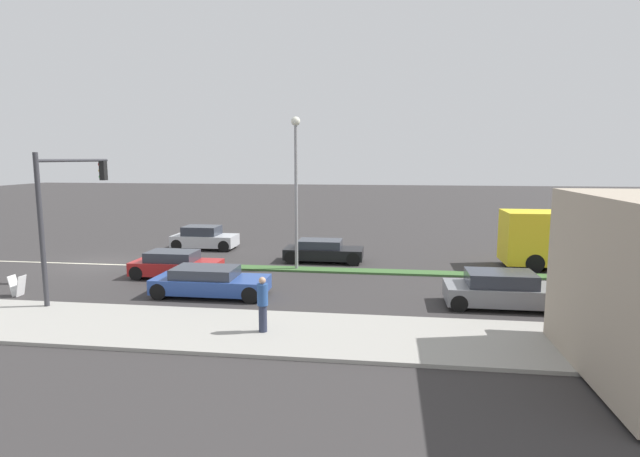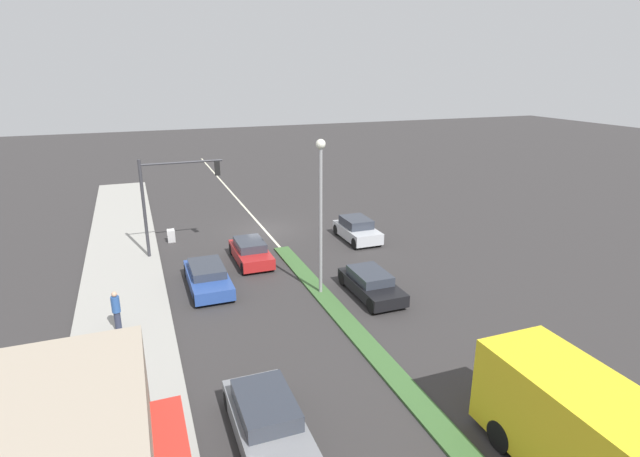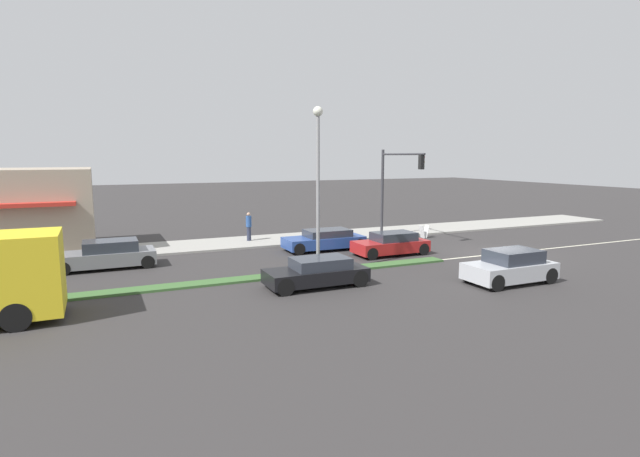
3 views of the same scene
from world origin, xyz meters
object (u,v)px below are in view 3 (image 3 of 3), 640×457
Objects in this scene: traffic_signal_main at (395,179)px; hatchback_red at (391,244)px; suv_black at (317,272)px; warning_aframe_sign at (424,232)px; sedan_silver at (510,267)px; coupe_blue at (325,240)px; street_lamp at (318,168)px; pedestrian at (249,226)px; suv_grey at (107,255)px.

traffic_signal_main is 5.77m from hatchback_red.
suv_black is (-8.32, 8.98, -3.31)m from traffic_signal_main.
sedan_silver is (-11.11, 3.64, 0.25)m from warning_aframe_sign.
coupe_blue is 10.78m from sedan_silver.
coupe_blue is (5.00, -2.63, -4.20)m from street_lamp.
pedestrian is 11.36m from suv_black.
pedestrian is (3.02, 8.57, -2.86)m from traffic_signal_main.
sedan_silver is (-10.00, -15.43, 0.03)m from suv_grey.
warning_aframe_sign is at bearing -51.88° from hatchback_red.
traffic_signal_main is at bearing -86.16° from suv_grey.
coupe_blue is at bearing -141.94° from pedestrian.
coupe_blue is (0.00, -11.42, -0.06)m from suv_grey.
pedestrian reaches higher than warning_aframe_sign.
suv_black is 0.91× the size of coupe_blue.
street_lamp reaches higher than suv_grey.
traffic_signal_main is 6.69× the size of warning_aframe_sign.
street_lamp reaches higher than traffic_signal_main.
warning_aframe_sign is 14.04m from suv_black.
suv_black is 8.17m from sedan_silver.
traffic_signal_main reaches higher than coupe_blue.
street_lamp is 1.93× the size of sedan_silver.
suv_black reaches higher than coupe_blue.
suv_grey is 14.37m from hatchback_red.
pedestrian is 0.38× the size of coupe_blue.
sedan_silver reaches higher than suv_black.
street_lamp reaches higher than warning_aframe_sign.
suv_black is 10.58m from suv_grey.
traffic_signal_main is at bearing -6.70° from sedan_silver.
suv_black is (-8.31, 11.31, 0.16)m from warning_aframe_sign.
coupe_blue is at bearing 101.93° from traffic_signal_main.
sedan_silver is at bearing -122.94° from suv_grey.
suv_black is (-2.20, 1.03, -4.19)m from street_lamp.
hatchback_red is (-6.95, -5.92, -0.44)m from pedestrian.
hatchback_red is (2.20, -5.31, -4.18)m from street_lamp.
traffic_signal_main is 6.38m from coupe_blue.
suv_grey is 18.39m from sedan_silver.
suv_black is 8.08m from coupe_blue.
traffic_signal_main is 10.08m from street_lamp.
suv_grey is at bearing 93.32° from warning_aframe_sign.
warning_aframe_sign is (6.11, -10.29, -4.35)m from street_lamp.
street_lamp is at bearing 120.70° from warning_aframe_sign.
street_lamp is 8.80× the size of warning_aframe_sign.
traffic_signal_main is 1.35× the size of suv_black.
hatchback_red is at bearing -101.24° from suv_grey.
coupe_blue is 1.19× the size of sedan_silver.
traffic_signal_main is at bearing -78.07° from coupe_blue.
sedan_silver is 7.32m from hatchback_red.
traffic_signal_main reaches higher than pedestrian.
sedan_silver is (-2.80, -7.68, 0.09)m from suv_black.
warning_aframe_sign is (-0.02, -2.33, -3.47)m from traffic_signal_main.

